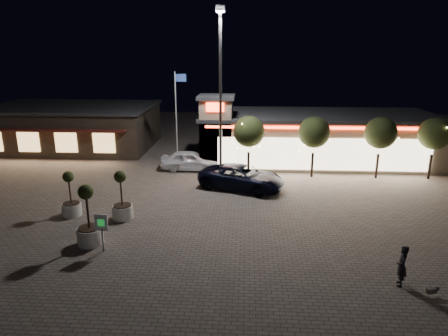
# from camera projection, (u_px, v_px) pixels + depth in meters

# --- Properties ---
(ground) EXTENTS (90.00, 90.00, 0.00)m
(ground) POSITION_uv_depth(u_px,v_px,m) (174.00, 235.00, 21.53)
(ground) COLOR #6A5E56
(ground) RESTS_ON ground
(retail_building) EXTENTS (20.40, 8.40, 6.10)m
(retail_building) POSITION_uv_depth(u_px,v_px,m) (310.00, 137.00, 35.54)
(retail_building) COLOR gray
(retail_building) RESTS_ON ground
(restaurant_building) EXTENTS (16.40, 11.00, 4.30)m
(restaurant_building) POSITION_uv_depth(u_px,v_px,m) (73.00, 126.00, 40.83)
(restaurant_building) COLOR #382D23
(restaurant_building) RESTS_ON ground
(floodlight_pole) EXTENTS (0.60, 0.40, 12.38)m
(floodlight_pole) POSITION_uv_depth(u_px,v_px,m) (221.00, 90.00, 27.11)
(floodlight_pole) COLOR gray
(floodlight_pole) RESTS_ON ground
(flagpole) EXTENTS (0.95, 0.10, 8.00)m
(flagpole) POSITION_uv_depth(u_px,v_px,m) (177.00, 112.00, 32.76)
(flagpole) COLOR white
(flagpole) RESTS_ON ground
(string_tree_a) EXTENTS (2.42, 2.42, 4.79)m
(string_tree_a) POSITION_uv_depth(u_px,v_px,m) (249.00, 132.00, 30.85)
(string_tree_a) COLOR #332319
(string_tree_a) RESTS_ON ground
(string_tree_b) EXTENTS (2.42, 2.42, 4.79)m
(string_tree_b) POSITION_uv_depth(u_px,v_px,m) (314.00, 132.00, 30.57)
(string_tree_b) COLOR #332319
(string_tree_b) RESTS_ON ground
(string_tree_c) EXTENTS (2.42, 2.42, 4.79)m
(string_tree_c) POSITION_uv_depth(u_px,v_px,m) (381.00, 133.00, 30.29)
(string_tree_c) COLOR #332319
(string_tree_c) RESTS_ON ground
(string_tree_d) EXTENTS (2.42, 2.42, 4.79)m
(string_tree_d) POSITION_uv_depth(u_px,v_px,m) (435.00, 134.00, 30.07)
(string_tree_d) COLOR #332319
(string_tree_d) RESTS_ON ground
(pickup_truck) EXTENTS (6.73, 4.76, 1.70)m
(pickup_truck) POSITION_uv_depth(u_px,v_px,m) (242.00, 177.00, 28.61)
(pickup_truck) COLOR black
(pickup_truck) RESTS_ON ground
(white_sedan) EXTENTS (4.92, 2.06, 1.66)m
(white_sedan) POSITION_uv_depth(u_px,v_px,m) (190.00, 160.00, 33.13)
(white_sedan) COLOR white
(white_sedan) RESTS_ON ground
(pedestrian) EXTENTS (0.59, 0.75, 1.81)m
(pedestrian) POSITION_uv_depth(u_px,v_px,m) (402.00, 266.00, 16.70)
(pedestrian) COLOR black
(pedestrian) RESTS_ON ground
(dog) EXTENTS (0.54, 0.28, 0.29)m
(dog) POSITION_uv_depth(u_px,v_px,m) (434.00, 290.00, 16.10)
(dog) COLOR #59514C
(dog) RESTS_ON ground
(planter_left) EXTENTS (1.13, 1.13, 2.78)m
(planter_left) POSITION_uv_depth(u_px,v_px,m) (71.00, 202.00, 23.91)
(planter_left) COLOR white
(planter_left) RESTS_ON ground
(planter_mid) EXTENTS (1.31, 1.31, 3.22)m
(planter_mid) POSITION_uv_depth(u_px,v_px,m) (89.00, 226.00, 20.29)
(planter_mid) COLOR white
(planter_mid) RESTS_ON ground
(planter_right) EXTENTS (1.20, 1.20, 2.95)m
(planter_right) POSITION_uv_depth(u_px,v_px,m) (122.00, 204.00, 23.45)
(planter_right) COLOR white
(planter_right) RESTS_ON ground
(valet_sign) EXTENTS (0.65, 0.10, 1.96)m
(valet_sign) POSITION_uv_depth(u_px,v_px,m) (102.00, 226.00, 19.43)
(valet_sign) COLOR gray
(valet_sign) RESTS_ON ground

